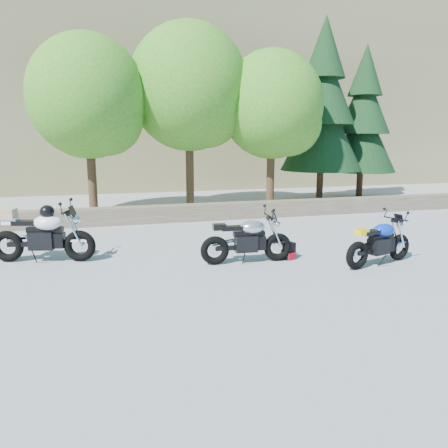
{
  "coord_description": "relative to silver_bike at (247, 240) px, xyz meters",
  "views": [
    {
      "loc": [
        -2.2,
        -7.56,
        2.49
      ],
      "look_at": [
        0.2,
        1.0,
        0.75
      ],
      "focal_mm": 35.0,
      "sensor_mm": 36.0,
      "label": 1
    }
  ],
  "objects": [
    {
      "name": "tree_decid_left",
      "position": [
        -2.98,
        6.53,
        3.17
      ],
      "size": [
        3.67,
        3.67,
        5.62
      ],
      "color": "#382314",
      "rests_on": "ground"
    },
    {
      "name": "hillside",
      "position": [
        2.42,
        27.4,
        7.03
      ],
      "size": [
        80.0,
        30.0,
        15.0
      ],
      "primitive_type": "cube",
      "color": "brown",
      "rests_on": "ground"
    },
    {
      "name": "conifer_far",
      "position": [
        7.82,
        8.2,
        2.8
      ],
      "size": [
        2.82,
        2.82,
        6.27
      ],
      "color": "#382314",
      "rests_on": "ground"
    },
    {
      "name": "conifer_near",
      "position": [
        5.62,
        7.6,
        3.21
      ],
      "size": [
        3.17,
        3.17,
        7.06
      ],
      "color": "#382314",
      "rests_on": "ground"
    },
    {
      "name": "backpack",
      "position": [
        0.93,
        0.03,
        -0.3
      ],
      "size": [
        0.3,
        0.28,
        0.35
      ],
      "rotation": [
        0.0,
        0.0,
        0.35
      ],
      "color": "black",
      "rests_on": "ground"
    },
    {
      "name": "tree_decid_mid",
      "position": [
        0.32,
        6.93,
        3.57
      ],
      "size": [
        4.08,
        4.08,
        6.24
      ],
      "color": "#382314",
      "rests_on": "ground"
    },
    {
      "name": "stone_wall",
      "position": [
        -0.58,
        4.9,
        -0.22
      ],
      "size": [
        22.0,
        0.55,
        0.5
      ],
      "primitive_type": "cube",
      "color": "brown",
      "rests_on": "ground"
    },
    {
      "name": "tree_decid_right",
      "position": [
        3.12,
        6.33,
        3.03
      ],
      "size": [
        3.54,
        3.54,
        5.41
      ],
      "color": "#382314",
      "rests_on": "ground"
    },
    {
      "name": "silver_bike",
      "position": [
        0.0,
        0.0,
        0.0
      ],
      "size": [
        1.91,
        0.61,
        0.96
      ],
      "rotation": [
        0.0,
        0.0,
        -0.06
      ],
      "color": "black",
      "rests_on": "ground"
    },
    {
      "name": "white_bike",
      "position": [
        -4.01,
        1.21,
        0.11
      ],
      "size": [
        2.1,
        0.81,
        1.18
      ],
      "rotation": [
        0.0,
        0.0,
        -0.25
      ],
      "color": "black",
      "rests_on": "ground"
    },
    {
      "name": "blue_bike",
      "position": [
        2.51,
        -0.84,
        -0.02
      ],
      "size": [
        1.77,
        0.71,
        0.91
      ],
      "rotation": [
        0.0,
        0.0,
        0.28
      ],
      "color": "black",
      "rests_on": "ground"
    },
    {
      "name": "ground",
      "position": [
        -0.58,
        -0.6,
        -0.47
      ],
      "size": [
        90.0,
        90.0,
        0.0
      ],
      "primitive_type": "plane",
      "color": "gray",
      "rests_on": "ground"
    }
  ]
}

